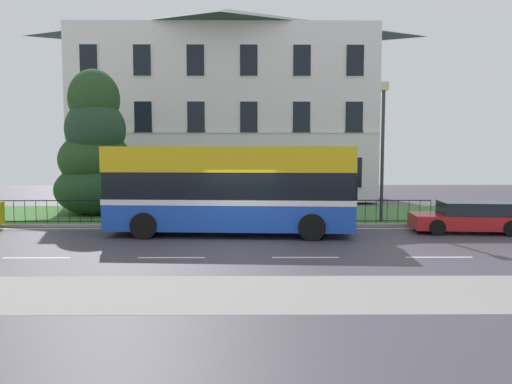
{
  "coord_description": "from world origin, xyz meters",
  "views": [
    {
      "loc": [
        0.41,
        -16.57,
        3.24
      ],
      "look_at": [
        0.57,
        3.77,
        1.48
      ],
      "focal_mm": 35.32,
      "sensor_mm": 36.0,
      "label": 1
    }
  ],
  "objects": [
    {
      "name": "ground_plane",
      "position": [
        0.0,
        1.33,
        -0.01
      ],
      "size": [
        60.0,
        56.0,
        0.18
      ],
      "color": "#433D48"
    },
    {
      "name": "georgian_townhouse",
      "position": [
        -1.27,
        16.39,
        6.16
      ],
      "size": [
        18.39,
        8.24,
        12.02
      ],
      "color": "white",
      "rests_on": "ground_plane"
    },
    {
      "name": "iron_verge_railing",
      "position": [
        -1.27,
        4.4,
        0.62
      ],
      "size": [
        18.45,
        0.04,
        0.97
      ],
      "color": "black",
      "rests_on": "ground_plane"
    },
    {
      "name": "evergreen_tree",
      "position": [
        -7.02,
        7.54,
        2.85
      ],
      "size": [
        4.08,
        4.08,
        6.95
      ],
      "color": "#423328",
      "rests_on": "ground_plane"
    },
    {
      "name": "single_decker_bus",
      "position": [
        -0.39,
        2.33,
        1.74
      ],
      "size": [
        9.28,
        3.14,
        3.31
      ],
      "rotation": [
        0.0,
        0.0,
        -0.06
      ],
      "color": "#1C49B8",
      "rests_on": "ground_plane"
    },
    {
      "name": "parked_hatchback_01",
      "position": [
        8.82,
        2.68,
        0.58
      ],
      "size": [
        4.32,
        2.14,
        1.19
      ],
      "rotation": [
        0.0,
        0.0,
        3.05
      ],
      "color": "red",
      "rests_on": "ground_plane"
    },
    {
      "name": "street_lamp_post",
      "position": [
        5.96,
        4.82,
        3.55
      ],
      "size": [
        0.36,
        0.24,
        5.91
      ],
      "color": "#333338",
      "rests_on": "ground_plane"
    },
    {
      "name": "litter_bin",
      "position": [
        2.78,
        5.11,
        0.7
      ],
      "size": [
        0.52,
        0.52,
        1.16
      ],
      "color": "black",
      "rests_on": "ground_plane"
    }
  ]
}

